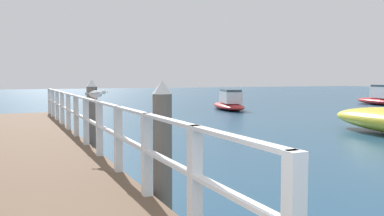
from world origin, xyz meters
TOP-DOWN VIEW (x-y plane):
  - pier_deck at (0.00, 9.20)m, footprint 2.23×18.40m
  - pier_railing at (1.04, 9.20)m, footprint 0.12×16.92m
  - dock_piling_near at (1.42, 4.28)m, footprint 0.29×0.29m
  - dock_piling_far at (1.42, 9.69)m, footprint 0.29×0.29m
  - seagull_foreground at (1.04, 7.24)m, footprint 0.44×0.28m
  - boat_1 at (12.66, 22.18)m, footprint 2.99×5.58m
  - boat_4 at (25.64, 21.48)m, footprint 2.67×5.38m

SIDE VIEW (x-z plane):
  - pier_deck at x=0.00m, z-range 0.00..0.51m
  - boat_1 at x=12.66m, z-range -0.23..1.11m
  - boat_4 at x=25.64m, z-range -0.26..1.29m
  - dock_piling_near at x=1.42m, z-range 0.01..2.06m
  - dock_piling_far at x=1.42m, z-range 0.01..2.06m
  - pier_railing at x=1.04m, z-range 0.63..1.74m
  - seagull_foreground at x=1.04m, z-range 1.65..1.86m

